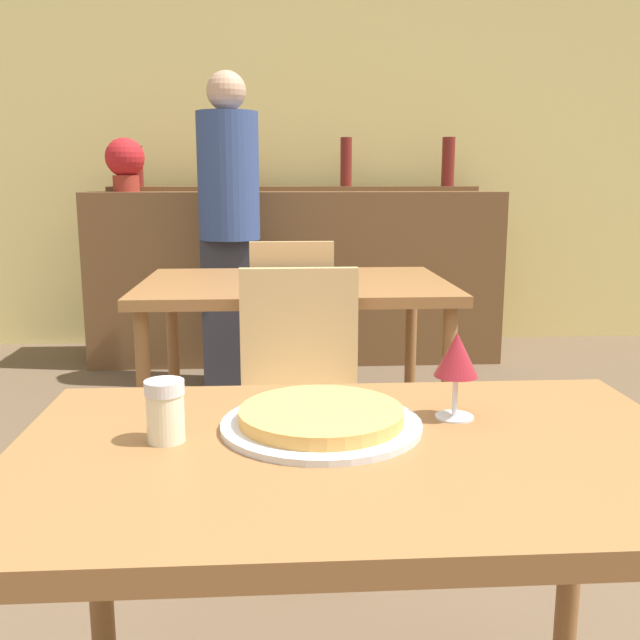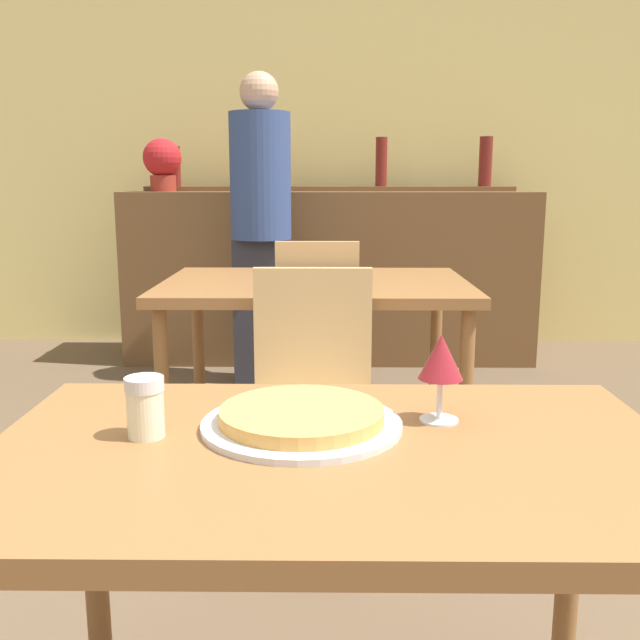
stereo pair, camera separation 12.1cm
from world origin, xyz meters
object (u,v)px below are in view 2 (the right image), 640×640
Objects in this scene: chair_far_side_back at (318,317)px; potted_plant at (162,162)px; pizza_tray at (302,419)px; wine_glass at (441,360)px; cheese_shaker at (145,407)px; chair_far_side_front at (312,388)px; person_standing at (261,219)px.

potted_plant reaches higher than chair_far_side_back.
potted_plant is at bearing 106.41° from pizza_tray.
wine_glass is (0.25, -2.09, 0.33)m from chair_far_side_back.
potted_plant reaches higher than cheese_shaker.
chair_far_side_front is 1.08m from cheese_shaker.
chair_far_side_front is 2.71× the size of potted_plant.
wine_glass reaches higher than cheese_shaker.
potted_plant is (-1.00, 3.38, 0.51)m from pizza_tray.
chair_far_side_back is 5.59× the size of wine_glass.
person_standing is (-0.07, 2.90, 0.15)m from cheese_shaker.
pizza_tray is at bearing 9.98° from cheese_shaker.
person_standing is at bearing -65.45° from chair_far_side_back.
pizza_tray is 2.88m from person_standing.
chair_far_side_back is 2.21m from cheese_shaker.
wine_glass reaches higher than chair_far_side_front.
potted_plant reaches higher than wine_glass.
cheese_shaker is (-0.26, -2.18, 0.27)m from chair_far_side_back.
chair_far_side_front reaches higher than pizza_tray.
potted_plant is (-1.24, 3.34, 0.42)m from wine_glass.
cheese_shaker is 0.06× the size of person_standing.
pizza_tray is at bearing 90.09° from chair_far_side_back.
wine_glass is 3.59m from potted_plant.
cheese_shaker is 0.52m from wine_glass.
cheese_shaker reaches higher than pizza_tray.
cheese_shaker is (-0.26, -0.05, 0.04)m from pizza_tray.
chair_far_side_front is at bearing -67.66° from potted_plant.
chair_far_side_front is 1.00× the size of chair_far_side_back.
cheese_shaker is (-0.26, -1.01, 0.27)m from chair_far_side_front.
person_standing reaches higher than pizza_tray.
potted_plant is (-0.99, 2.42, 0.75)m from chair_far_side_front.
pizza_tray is at bearing -170.87° from wine_glass.
chair_far_side_front is 8.54× the size of cheese_shaker.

